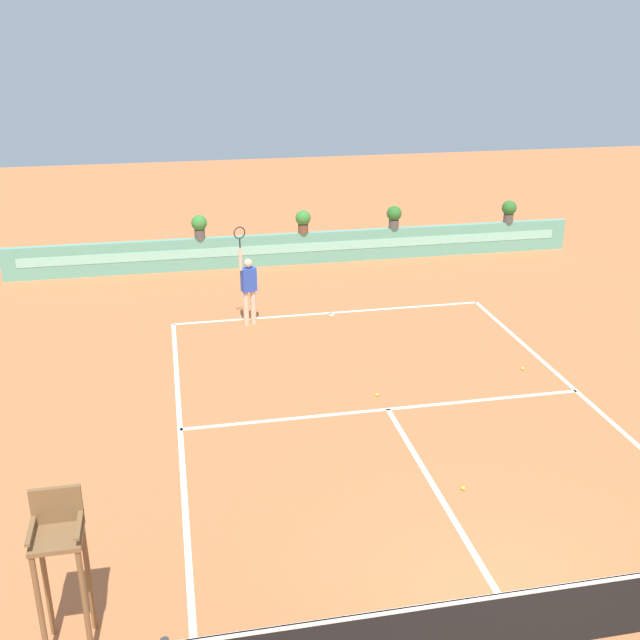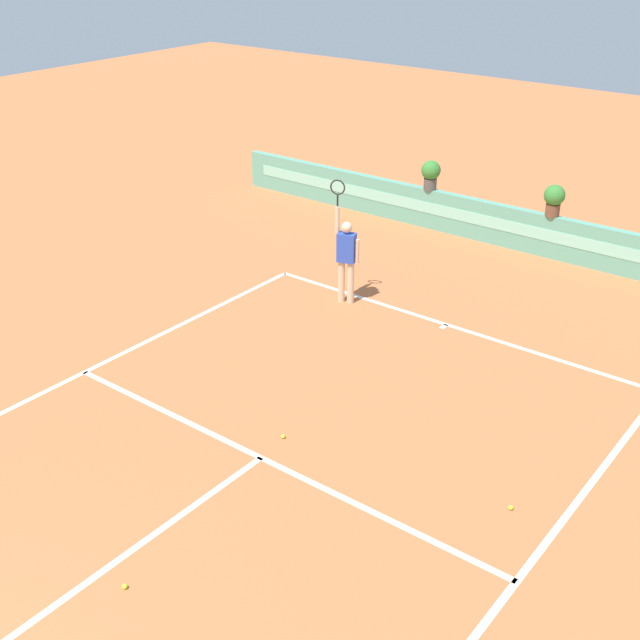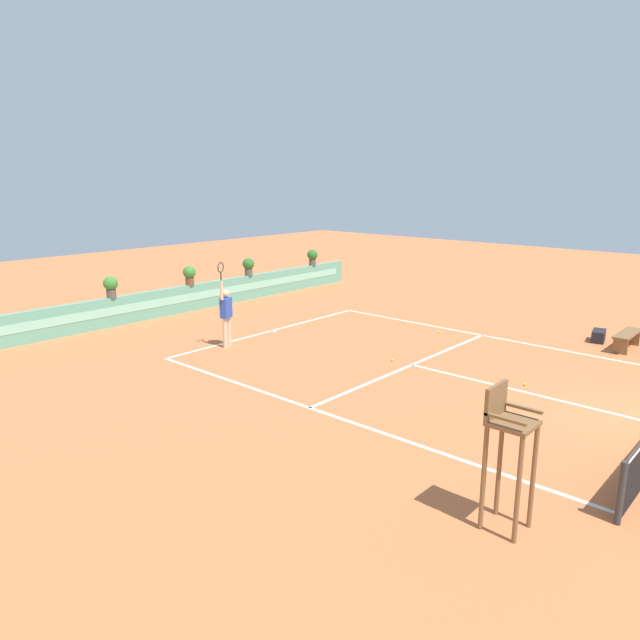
{
  "view_description": "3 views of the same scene",
  "coord_description": "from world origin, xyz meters",
  "px_view_note": "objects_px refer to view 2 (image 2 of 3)",
  "views": [
    {
      "loc": [
        -4.03,
        -6.7,
        7.31
      ],
      "look_at": [
        -0.87,
        8.97,
        1.0
      ],
      "focal_mm": 43.12,
      "sensor_mm": 36.0,
      "label": 1
    },
    {
      "loc": [
        6.8,
        -0.99,
        7.32
      ],
      "look_at": [
        -0.87,
        8.97,
        1.0
      ],
      "focal_mm": 46.36,
      "sensor_mm": 36.0,
      "label": 2
    },
    {
      "loc": [
        -13.06,
        -1.83,
        4.95
      ],
      "look_at": [
        -0.87,
        8.97,
        1.0
      ],
      "focal_mm": 33.04,
      "sensor_mm": 36.0,
      "label": 3
    }
  ],
  "objects_px": {
    "potted_plant_left": "(431,173)",
    "potted_plant_centre": "(554,198)",
    "tennis_ball_mid_court": "(283,436)",
    "tennis_player": "(346,254)",
    "tennis_ball_near_baseline": "(125,586)",
    "tennis_ball_by_sideline": "(511,508)"
  },
  "relations": [
    {
      "from": "tennis_player",
      "to": "tennis_ball_mid_court",
      "type": "relative_size",
      "value": 38.01
    },
    {
      "from": "tennis_ball_near_baseline",
      "to": "potted_plant_centre",
      "type": "distance_m",
      "value": 13.03
    },
    {
      "from": "tennis_ball_mid_court",
      "to": "potted_plant_centre",
      "type": "xyz_separation_m",
      "value": [
        0.15,
        9.4,
        1.38
      ]
    },
    {
      "from": "tennis_ball_by_sideline",
      "to": "potted_plant_left",
      "type": "height_order",
      "value": "potted_plant_left"
    },
    {
      "from": "potted_plant_left",
      "to": "tennis_player",
      "type": "bearing_deg",
      "value": -78.94
    },
    {
      "from": "tennis_ball_by_sideline",
      "to": "potted_plant_left",
      "type": "distance_m",
      "value": 11.08
    },
    {
      "from": "potted_plant_left",
      "to": "potted_plant_centre",
      "type": "distance_m",
      "value": 3.22
    },
    {
      "from": "tennis_ball_near_baseline",
      "to": "potted_plant_left",
      "type": "xyz_separation_m",
      "value": [
        -3.57,
        12.96,
        1.38
      ]
    },
    {
      "from": "tennis_ball_mid_court",
      "to": "tennis_ball_by_sideline",
      "type": "xyz_separation_m",
      "value": [
        3.52,
        0.6,
        0.0
      ]
    },
    {
      "from": "tennis_player",
      "to": "tennis_ball_by_sideline",
      "type": "distance_m",
      "value": 6.96
    },
    {
      "from": "tennis_ball_near_baseline",
      "to": "tennis_player",
      "type": "bearing_deg",
      "value": 107.94
    },
    {
      "from": "tennis_player",
      "to": "tennis_ball_mid_court",
      "type": "xyz_separation_m",
      "value": [
        2.12,
        -4.54,
        -1.02
      ]
    },
    {
      "from": "tennis_ball_by_sideline",
      "to": "potted_plant_left",
      "type": "bearing_deg",
      "value": 126.8
    },
    {
      "from": "tennis_ball_near_baseline",
      "to": "tennis_ball_by_sideline",
      "type": "distance_m",
      "value": 5.13
    },
    {
      "from": "tennis_player",
      "to": "tennis_ball_by_sideline",
      "type": "relative_size",
      "value": 38.01
    },
    {
      "from": "tennis_player",
      "to": "tennis_ball_by_sideline",
      "type": "xyz_separation_m",
      "value": [
        5.64,
        -3.95,
        -1.02
      ]
    },
    {
      "from": "tennis_ball_by_sideline",
      "to": "potted_plant_centre",
      "type": "distance_m",
      "value": 9.53
    },
    {
      "from": "tennis_ball_mid_court",
      "to": "potted_plant_centre",
      "type": "distance_m",
      "value": 9.5
    },
    {
      "from": "tennis_ball_near_baseline",
      "to": "tennis_ball_by_sideline",
      "type": "xyz_separation_m",
      "value": [
        3.02,
        4.15,
        0.0
      ]
    },
    {
      "from": "tennis_ball_mid_court",
      "to": "potted_plant_centre",
      "type": "height_order",
      "value": "potted_plant_centre"
    },
    {
      "from": "tennis_ball_mid_court",
      "to": "potted_plant_centre",
      "type": "bearing_deg",
      "value": 89.09
    },
    {
      "from": "potted_plant_left",
      "to": "tennis_ball_mid_court",
      "type": "bearing_deg",
      "value": -71.93
    }
  ]
}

